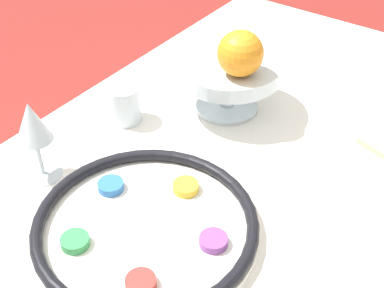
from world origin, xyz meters
TOP-DOWN VIEW (x-y plane):
  - seder_plate at (-0.10, 0.05)m, footprint 0.35×0.35m
  - wine_glass at (-0.11, 0.28)m, footprint 0.07×0.07m
  - fruit_stand at (0.26, 0.13)m, footprint 0.21×0.21m
  - orange_fruit at (0.23, 0.09)m, footprint 0.09×0.09m
  - cup_near at (0.10, 0.27)m, footprint 0.07×0.07m

SIDE VIEW (x-z plane):
  - seder_plate at x=-0.10m, z-range 0.76..0.79m
  - cup_near at x=0.10m, z-range 0.76..0.83m
  - fruit_stand at x=0.26m, z-range 0.79..0.90m
  - wine_glass at x=-0.11m, z-range 0.79..0.94m
  - orange_fruit at x=0.23m, z-range 0.87..0.95m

